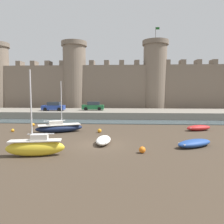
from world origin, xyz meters
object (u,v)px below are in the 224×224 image
rowboat_foreground_left (194,143)px  mooring_buoy_mid_mud (13,130)px  mooring_buoy_off_centre (142,150)px  car_quay_east (93,106)px  sailboat_foreground_right (36,147)px  mooring_buoy_near_channel (100,131)px  car_quay_centre_west (54,107)px  mooring_buoy_near_shore (33,125)px  rowboat_near_channel_right (103,140)px  rowboat_midflat_right (199,128)px  sailboat_midflat_centre (59,128)px

rowboat_foreground_left → mooring_buoy_mid_mud: size_ratio=9.92×
mooring_buoy_off_centre → car_quay_east: (-7.36, 24.33, 1.78)m
sailboat_foreground_right → mooring_buoy_near_channel: (3.65, 9.46, -0.47)m
car_quay_centre_west → rowboat_foreground_left: bearing=-47.1°
mooring_buoy_near_shore → rowboat_near_channel_right: bearing=-41.8°
rowboat_foreground_left → mooring_buoy_mid_mud: (-19.27, 5.93, -0.16)m
mooring_buoy_mid_mud → mooring_buoy_near_shore: bearing=81.9°
mooring_buoy_mid_mud → car_quay_east: 17.87m
mooring_buoy_near_shore → mooring_buoy_mid_mud: bearing=-98.1°
rowboat_foreground_left → car_quay_centre_west: 28.13m
rowboat_midflat_right → mooring_buoy_near_channel: 12.17m
sailboat_foreground_right → car_quay_centre_west: size_ratio=1.53×
mooring_buoy_near_channel → car_quay_east: bearing=100.8°
mooring_buoy_mid_mud → car_quay_east: size_ratio=0.09×
sailboat_midflat_centre → car_quay_east: 16.23m
sailboat_midflat_centre → mooring_buoy_near_channel: sailboat_midflat_centre is taller
mooring_buoy_near_shore → mooring_buoy_off_centre: mooring_buoy_off_centre is taller
car_quay_east → rowboat_midflat_right: bearing=-42.8°
rowboat_foreground_left → mooring_buoy_near_shore: (-18.65, 10.30, -0.13)m
mooring_buoy_near_shore → mooring_buoy_off_centre: size_ratio=0.82×
car_quay_centre_west → mooring_buoy_near_channel: bearing=-54.9°
car_quay_east → car_quay_centre_west: size_ratio=1.00×
car_quay_east → sailboat_foreground_right: bearing=-91.3°
rowboat_near_channel_right → rowboat_foreground_left: size_ratio=0.87×
sailboat_foreground_right → mooring_buoy_off_centre: sailboat_foreground_right is taller
mooring_buoy_mid_mud → rowboat_midflat_right: bearing=5.8°
rowboat_foreground_left → mooring_buoy_off_centre: size_ratio=7.30×
rowboat_midflat_right → car_quay_east: size_ratio=0.85×
sailboat_midflat_centre → mooring_buoy_near_channel: bearing=-0.0°
sailboat_foreground_right → car_quay_east: size_ratio=1.53×
rowboat_midflat_right → mooring_buoy_near_shore: rowboat_midflat_right is taller
mooring_buoy_off_centre → car_quay_centre_west: car_quay_centre_west is taller
sailboat_midflat_centre → rowboat_midflat_right: bearing=7.2°
rowboat_near_channel_right → mooring_buoy_mid_mud: 12.45m
sailboat_midflat_centre → mooring_buoy_near_shore: size_ratio=13.96×
mooring_buoy_off_centre → car_quay_east: size_ratio=0.13×
rowboat_near_channel_right → car_quay_centre_west: (-11.17, 19.82, 1.70)m
rowboat_near_channel_right → mooring_buoy_off_centre: 4.41m
rowboat_midflat_right → car_quay_east: 20.59m
mooring_buoy_mid_mud → rowboat_near_channel_right: bearing=-24.6°
mooring_buoy_near_channel → rowboat_near_channel_right: bearing=-79.6°
rowboat_midflat_right → mooring_buoy_mid_mud: size_ratio=9.29×
rowboat_near_channel_right → mooring_buoy_off_centre: bearing=-41.3°
rowboat_midflat_right → mooring_buoy_near_shore: (-21.70, 2.09, -0.14)m
rowboat_midflat_right → car_quay_centre_west: (-22.18, 12.35, 1.68)m
rowboat_foreground_left → mooring_buoy_near_shore: rowboat_foreground_left is taller
rowboat_foreground_left → car_quay_centre_west: bearing=132.9°
mooring_buoy_off_centre → mooring_buoy_mid_mud: bearing=151.0°
mooring_buoy_off_centre → mooring_buoy_near_channel: mooring_buoy_off_centre is taller
mooring_buoy_near_shore → rowboat_foreground_left: bearing=-28.9°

